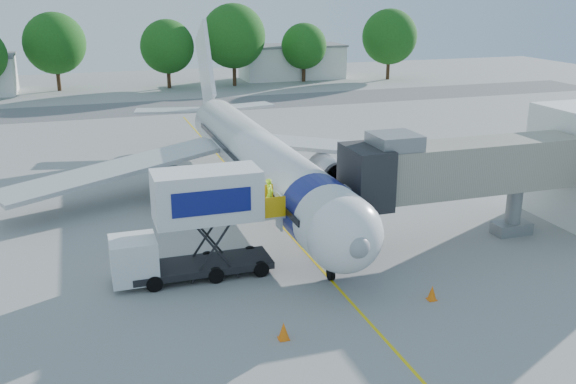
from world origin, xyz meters
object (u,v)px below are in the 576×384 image
object	(u,v)px
aircraft	(257,157)
catering_hiloader	(195,225)
ground_tug	(461,319)
jet_bridge	(450,170)

from	to	relation	value
aircraft	catering_hiloader	size ratio (longest dim) A/B	4.44
catering_hiloader	ground_tug	distance (m)	13.29
aircraft	ground_tug	size ratio (longest dim) A/B	9.86
aircraft	ground_tug	xyz separation A→B (m)	(3.17, -20.26, -2.21)
aircraft	catering_hiloader	world-z (taller)	aircraft
aircraft	ground_tug	world-z (taller)	aircraft
jet_bridge	ground_tug	bearing A→B (deg)	-117.85
jet_bridge	ground_tug	world-z (taller)	jet_bridge
aircraft	jet_bridge	xyz separation A→B (m)	(7.99, -11.12, 1.39)
aircraft	jet_bridge	bearing A→B (deg)	-54.30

